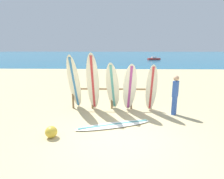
{
  "coord_description": "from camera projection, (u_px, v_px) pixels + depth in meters",
  "views": [
    {
      "loc": [
        -0.09,
        -5.18,
        2.74
      ],
      "look_at": [
        -0.35,
        3.16,
        0.82
      ],
      "focal_mm": 30.0,
      "sensor_mm": 36.0,
      "label": 1
    }
  ],
  "objects": [
    {
      "name": "ground_plane",
      "position": [
        120.0,
        139.0,
        5.66
      ],
      "size": [
        120.0,
        120.0,
        0.0
      ],
      "primitive_type": "plane",
      "color": "#CCB784"
    },
    {
      "name": "ocean_water",
      "position": [
        118.0,
        55.0,
        62.15
      ],
      "size": [
        120.0,
        80.0,
        0.01
      ],
      "primitive_type": "cube",
      "color": "#196B93",
      "rests_on": "ground"
    },
    {
      "name": "surfboard_rack",
      "position": [
        112.0,
        94.0,
        8.31
      ],
      "size": [
        3.6,
        0.09,
        1.06
      ],
      "color": "olive",
      "rests_on": "ground"
    },
    {
      "name": "surfboard_leaning_far_left",
      "position": [
        74.0,
        83.0,
        7.95
      ],
      "size": [
        0.52,
        1.24,
        2.46
      ],
      "color": "silver",
      "rests_on": "ground"
    },
    {
      "name": "surfboard_leaning_left",
      "position": [
        93.0,
        83.0,
        7.78
      ],
      "size": [
        0.52,
        0.97,
        2.53
      ],
      "color": "silver",
      "rests_on": "ground"
    },
    {
      "name": "surfboard_leaning_center_left",
      "position": [
        113.0,
        87.0,
        7.88
      ],
      "size": [
        0.7,
        1.15,
        2.16
      ],
      "color": "silver",
      "rests_on": "ground"
    },
    {
      "name": "surfboard_leaning_center",
      "position": [
        130.0,
        88.0,
        7.81
      ],
      "size": [
        0.64,
        0.88,
        2.1
      ],
      "color": "white",
      "rests_on": "ground"
    },
    {
      "name": "surfboard_leaning_center_right",
      "position": [
        151.0,
        88.0,
        7.78
      ],
      "size": [
        0.49,
        0.72,
        2.08
      ],
      "color": "silver",
      "rests_on": "ground"
    },
    {
      "name": "surfboard_lying_on_sand",
      "position": [
        114.0,
        125.0,
        6.6
      ],
      "size": [
        2.76,
        1.38,
        0.08
      ],
      "color": "white",
      "rests_on": "ground"
    },
    {
      "name": "beachgoer_standing",
      "position": [
        175.0,
        93.0,
        7.53
      ],
      "size": [
        0.29,
        0.31,
        1.63
      ],
      "color": "#3359B2",
      "rests_on": "ground"
    },
    {
      "name": "small_boat_offshore",
      "position": [
        154.0,
        59.0,
        39.2
      ],
      "size": [
        2.65,
        1.36,
        0.71
      ],
      "color": "#B22D28",
      "rests_on": "ocean_water"
    },
    {
      "name": "beach_ball",
      "position": [
        51.0,
        132.0,
        5.74
      ],
      "size": [
        0.37,
        0.37,
        0.37
      ],
      "primitive_type": "sphere",
      "color": "gold",
      "rests_on": "ground"
    }
  ]
}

